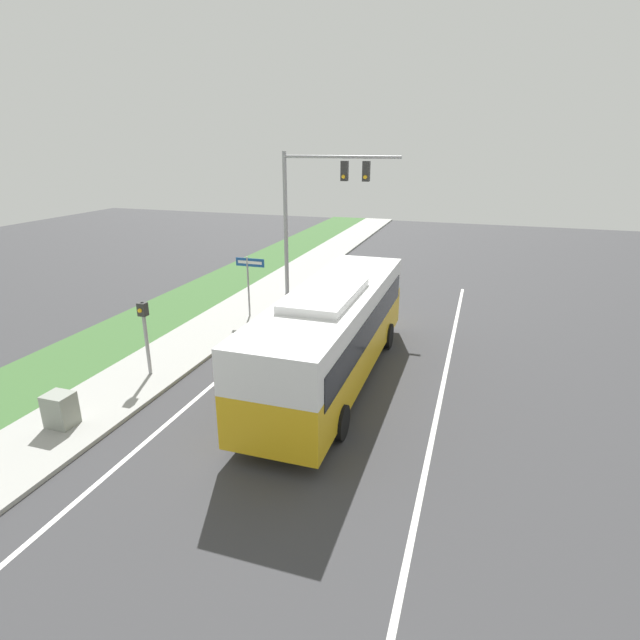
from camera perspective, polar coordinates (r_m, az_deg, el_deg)
The scene contains 10 objects.
ground_plane at distance 15.04m, azimuth -1.10°, elevation -10.26°, with size 80.00×80.00×0.00m, color #38383A.
sidewalk at distance 17.82m, azimuth -20.42°, elevation -6.40°, with size 2.80×80.00×0.12m.
grass_verge at distance 19.88m, azimuth -27.74°, elevation -4.80°, with size 3.60×80.00×0.10m.
lane_divider_near at distance 16.44m, azimuth -13.16°, elevation -8.06°, with size 0.14×30.00×0.01m.
lane_divider_far at distance 14.42m, azimuth 12.86°, elevation -12.19°, with size 0.14×30.00×0.01m.
bus at distance 16.14m, azimuth 1.49°, elevation -0.92°, with size 2.72×10.79×3.32m.
signal_gantry at distance 24.60m, azimuth -0.44°, elevation 13.80°, with size 5.71×0.41×7.17m.
pedestrian_signal at distance 17.30m, azimuth -19.40°, elevation -0.71°, with size 0.28×0.34×2.64m.
street_sign at distance 22.29m, azimuth -8.10°, elevation 4.97°, with size 1.34×0.08×2.83m.
utility_cabinet at distance 15.58m, azimuth -27.55°, elevation -9.08°, with size 0.73×0.63×0.95m.
Camera 1 is at (4.33, -12.34, 7.44)m, focal length 28.00 mm.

